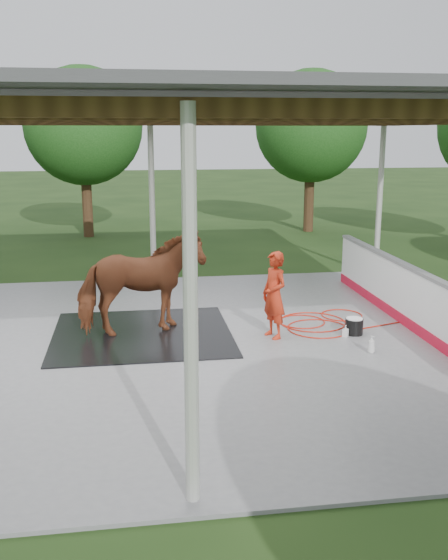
{
  "coord_description": "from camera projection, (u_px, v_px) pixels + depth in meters",
  "views": [
    {
      "loc": [
        -0.52,
        -10.26,
        3.65
      ],
      "look_at": [
        1.05,
        0.14,
        1.12
      ],
      "focal_mm": 40.0,
      "sensor_mm": 36.0,
      "label": 1
    }
  ],
  "objects": [
    {
      "name": "wash_bucket",
      "position": [
        354.0,
        326.0,
        11.29
      ],
      "size": [
        0.32,
        0.32,
        0.3
      ],
      "color": "black",
      "rests_on": "concrete_slab"
    },
    {
      "name": "horse",
      "position": [
        141.0,
        284.0,
        11.08
      ],
      "size": [
        2.36,
        1.48,
        1.84
      ],
      "primitive_type": "imported",
      "rotation": [
        0.0,
        0.0,
        1.81
      ],
      "color": "brown",
      "rests_on": "rubber_mat"
    },
    {
      "name": "handler",
      "position": [
        274.0,
        295.0,
        10.98
      ],
      "size": [
        0.56,
        0.66,
        1.55
      ],
      "primitive_type": "imported",
      "rotation": [
        0.0,
        0.0,
        -1.19
      ],
      "color": "#B52913",
      "rests_on": "concrete_slab"
    },
    {
      "name": "soap_bottle_a",
      "position": [
        371.0,
        344.0,
        10.33
      ],
      "size": [
        0.16,
        0.16,
        0.29
      ],
      "primitive_type": "imported",
      "rotation": [
        0.0,
        0.0,
        0.7
      ],
      "color": "silver",
      "rests_on": "concrete_slab"
    },
    {
      "name": "dasher_board",
      "position": [
        418.0,
        303.0,
        11.32
      ],
      "size": [
        0.16,
        8.0,
        1.15
      ],
      "color": "red",
      "rests_on": "concrete_slab"
    },
    {
      "name": "soap_bottle_b",
      "position": [
        345.0,
        331.0,
        11.16
      ],
      "size": [
        0.13,
        0.13,
        0.21
      ],
      "primitive_type": "imported",
      "rotation": [
        0.0,
        0.0,
        -0.6
      ],
      "color": "#338CD8",
      "rests_on": "concrete_slab"
    },
    {
      "name": "pavilion_structure",
      "position": [
        160.0,
        110.0,
        9.86
      ],
      "size": [
        12.6,
        10.6,
        4.05
      ],
      "color": "beige",
      "rests_on": "ground"
    },
    {
      "name": "rubber_mat",
      "position": [
        142.0,
        334.0,
        11.3
      ],
      "size": [
        3.19,
        2.99,
        0.02
      ],
      "primitive_type": "cube",
      "color": "black",
      "rests_on": "concrete_slab"
    },
    {
      "name": "ground",
      "position": [
        166.0,
        347.0,
        10.79
      ],
      "size": [
        100.0,
        100.0,
        0.0
      ],
      "primitive_type": "plane",
      "color": "#1E3814"
    },
    {
      "name": "hose_coil",
      "position": [
        317.0,
        323.0,
        11.95
      ],
      "size": [
        2.46,
        1.75,
        0.02
      ],
      "color": "red",
      "rests_on": "concrete_slab"
    },
    {
      "name": "tree_belt",
      "position": [
        175.0,
        122.0,
        10.81
      ],
      "size": [
        28.0,
        28.0,
        5.8
      ],
      "color": "#382314",
      "rests_on": "ground"
    },
    {
      "name": "concrete_slab",
      "position": [
        166.0,
        346.0,
        10.78
      ],
      "size": [
        12.0,
        10.0,
        0.05
      ],
      "primitive_type": "cube",
      "color": "slate",
      "rests_on": "ground"
    }
  ]
}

